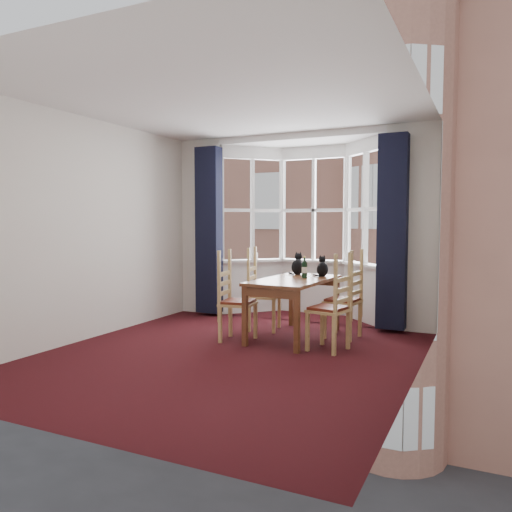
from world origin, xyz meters
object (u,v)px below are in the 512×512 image
Objects in this scene: chair_left_far at (258,296)px; chair_right_near at (335,311)px; candle_tall at (256,256)px; chair_right_far at (349,302)px; dining_table at (294,286)px; cat_right at (322,268)px; wine_bottle at (305,268)px; chair_left_near at (231,303)px; cat_left at (298,266)px.

chair_left_far and chair_right_near have the same top height.
candle_tall reaches higher than chair_right_near.
chair_right_far is at bearing -31.61° from candle_tall.
cat_right is at bearing 62.28° from dining_table.
cat_right is at bearing 12.56° from chair_left_far.
wine_bottle is (0.72, -0.11, 0.41)m from chair_left_far.
chair_left_far is at bearing 152.33° from chair_right_near.
chair_left_near is 1.00× the size of chair_left_far.
cat_left is at bearing 169.44° from cat_right.
wine_bottle reaches higher than dining_table.
chair_left_far is at bearing 157.98° from dining_table.
chair_right_near is 1.00× the size of chair_right_far.
dining_table is at bearing 147.53° from chair_right_near.
dining_table is 12.84× the size of candle_tall.
chair_right_near reaches higher than dining_table.
dining_table is 1.62× the size of chair_right_near.
chair_right_near is 7.92× the size of candle_tall.
chair_right_far is at bearing 11.76° from wine_bottle.
chair_left_far and chair_right_far have the same top height.
cat_left is at bearing 122.01° from wine_bottle.
candle_tall is at bearing 106.03° from chair_left_near.
chair_left_near is 0.71m from chair_left_far.
chair_right_near is 0.69m from chair_right_far.
chair_left_far is at bearing -167.44° from cat_right.
wine_bottle reaches higher than chair_left_far.
chair_right_near and chair_right_far have the same top height.
candle_tall is at bearing 148.39° from chair_right_far.
chair_left_far reaches higher than dining_table.
cat_right is 2.49× the size of candle_tall.
cat_left is at bearing 130.80° from chair_right_near.
chair_right_near is at bearing -27.67° from chair_left_far.
cat_left is at bearing 28.46° from chair_left_far.
chair_right_near is at bearing -88.70° from chair_right_far.
chair_left_near is at bearing -73.97° from candle_tall.
cat_left is 0.44m from wine_bottle.
chair_right_far is at bearing -17.61° from cat_left.
cat_right is 1.03× the size of wine_bottle.
chair_left_near is at bearing -134.97° from cat_right.
wine_bottle is (-0.57, -0.12, 0.41)m from chair_right_far.
cat_right reaches higher than dining_table.
cat_left reaches higher than chair_left_near.
dining_table is at bearing -49.44° from candle_tall.
candle_tall reaches higher than chair_left_near.
cat_right is (0.86, 0.19, 0.40)m from chair_left_far.
candle_tall is (-1.29, 1.26, 0.04)m from wine_bottle.
chair_left_far is 2.87× the size of cat_left.
chair_left_near and chair_right_far have the same top height.
cat_left reaches higher than candle_tall.
chair_left_far is 1.46m from chair_right_near.
chair_left_far is 1.00× the size of chair_right_far.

